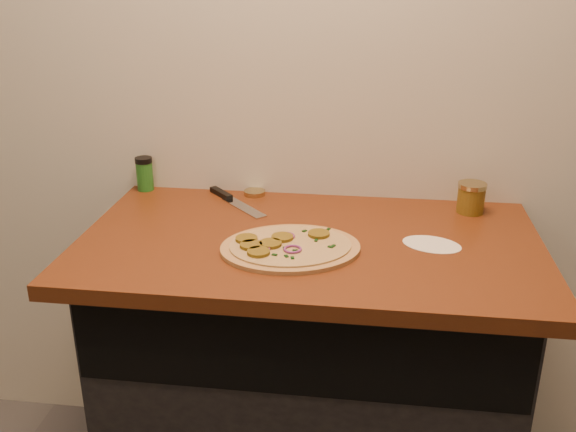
# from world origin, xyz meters

# --- Properties ---
(cabinet) EXTENTS (1.10, 0.60, 0.86)m
(cabinet) POSITION_xyz_m (0.00, 1.45, 0.43)
(cabinet) COLOR black
(cabinet) RESTS_ON ground
(countertop) EXTENTS (1.20, 0.70, 0.04)m
(countertop) POSITION_xyz_m (0.00, 1.42, 0.88)
(countertop) COLOR #602C12
(countertop) RESTS_ON cabinet
(pizza) EXTENTS (0.42, 0.42, 0.02)m
(pizza) POSITION_xyz_m (-0.04, 1.34, 0.91)
(pizza) COLOR tan
(pizza) RESTS_ON countertop
(chefs_knife) EXTENTS (0.21, 0.22, 0.02)m
(chefs_knife) POSITION_xyz_m (-0.26, 1.65, 0.91)
(chefs_knife) COLOR #B7BAC1
(chefs_knife) RESTS_ON countertop
(mason_jar_lid) EXTENTS (0.07, 0.07, 0.01)m
(mason_jar_lid) POSITION_xyz_m (-0.20, 1.72, 0.91)
(mason_jar_lid) COLOR tan
(mason_jar_lid) RESTS_ON countertop
(salsa_jar) EXTENTS (0.08, 0.08, 0.09)m
(salsa_jar) POSITION_xyz_m (0.44, 1.66, 0.94)
(salsa_jar) COLOR #992E0F
(salsa_jar) RESTS_ON countertop
(spice_shaker) EXTENTS (0.05, 0.05, 0.11)m
(spice_shaker) POSITION_xyz_m (-0.55, 1.72, 0.95)
(spice_shaker) COLOR #216520
(spice_shaker) RESTS_ON countertop
(flour_spill) EXTENTS (0.19, 0.19, 0.00)m
(flour_spill) POSITION_xyz_m (0.31, 1.42, 0.90)
(flour_spill) COLOR silver
(flour_spill) RESTS_ON countertop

